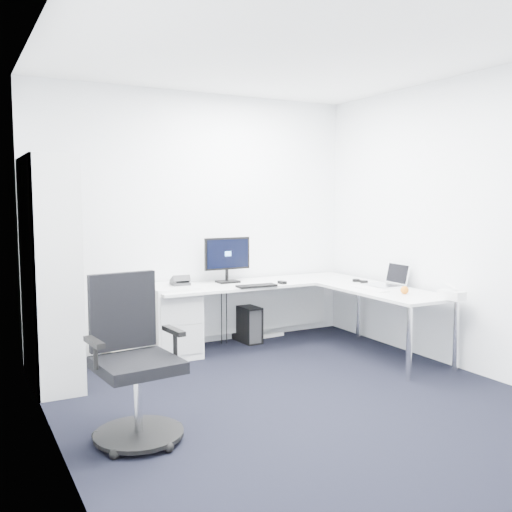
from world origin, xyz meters
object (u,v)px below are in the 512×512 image
bookshelf (50,272)px  monitor (228,259)px  laptop (382,275)px  task_chair (137,360)px  l_desk (274,319)px

bookshelf → monitor: 1.90m
bookshelf → laptop: 3.18m
task_chair → monitor: size_ratio=2.10×
task_chair → monitor: monitor is taller
task_chair → laptop: (2.82, 0.93, 0.26)m
bookshelf → task_chair: bookshelf is taller
task_chair → laptop: size_ratio=3.19×
bookshelf → monitor: size_ratio=3.72×
bookshelf → task_chair: bearing=-78.6°
bookshelf → laptop: size_ratio=5.65×
l_desk → laptop: (0.95, -0.54, 0.46)m
monitor → l_desk: bearing=-55.7°
laptop → l_desk: bearing=152.7°
monitor → laptop: size_ratio=1.52×
bookshelf → laptop: bookshelf is taller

